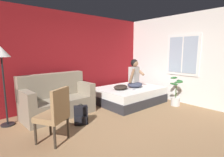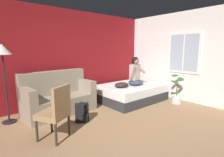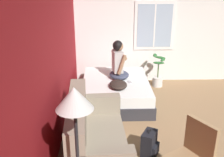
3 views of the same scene
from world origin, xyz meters
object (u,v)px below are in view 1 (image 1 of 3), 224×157
(couch, at_px, (57,100))
(floor_lamp, at_px, (2,60))
(throw_pillow, at_px, (121,87))
(cell_phone, at_px, (134,89))
(backpack, at_px, (81,115))
(person_seated, at_px, (135,76))
(side_chair, at_px, (55,113))
(bed, at_px, (129,95))
(potted_plant, at_px, (176,96))

(couch, height_order, floor_lamp, floor_lamp)
(throw_pillow, bearing_deg, cell_phone, -42.87)
(cell_phone, bearing_deg, floor_lamp, -122.29)
(couch, height_order, cell_phone, couch)
(couch, xyz_separation_m, backpack, (0.16, -0.87, -0.20))
(person_seated, bearing_deg, cell_phone, -139.36)
(side_chair, xyz_separation_m, floor_lamp, (-0.51, 1.37, 0.90))
(couch, bearing_deg, throw_pillow, -14.51)
(cell_phone, bearing_deg, bed, 140.68)
(bed, relative_size, cell_phone, 13.58)
(backpack, bearing_deg, throw_pillow, 14.47)
(couch, relative_size, throw_pillow, 3.64)
(bed, xyz_separation_m, cell_phone, (-0.12, -0.31, 0.25))
(couch, distance_m, side_chair, 1.40)
(side_chair, height_order, person_seated, person_seated)
(cell_phone, xyz_separation_m, floor_lamp, (-3.14, 0.83, 0.94))
(bed, xyz_separation_m, potted_plant, (0.81, -1.12, 0.07))
(couch, distance_m, person_seated, 2.41)
(couch, distance_m, floor_lamp, 1.51)
(backpack, xyz_separation_m, cell_phone, (1.88, 0.14, 0.29))
(backpack, bearing_deg, potted_plant, -13.41)
(floor_lamp, bearing_deg, potted_plant, -21.98)
(potted_plant, bearing_deg, cell_phone, 138.77)
(side_chair, bearing_deg, couch, 65.21)
(backpack, bearing_deg, side_chair, -152.00)
(throw_pillow, relative_size, cell_phone, 3.33)
(person_seated, xyz_separation_m, cell_phone, (-0.28, -0.24, -0.35))
(bed, height_order, potted_plant, potted_plant)
(backpack, xyz_separation_m, potted_plant, (2.81, -0.67, 0.11))
(person_seated, height_order, potted_plant, person_seated)
(bed, bearing_deg, floor_lamp, 170.89)
(bed, distance_m, floor_lamp, 3.51)
(person_seated, height_order, floor_lamp, floor_lamp)
(bed, relative_size, person_seated, 2.23)
(couch, relative_size, cell_phone, 12.14)
(cell_phone, xyz_separation_m, potted_plant, (0.93, -0.81, -0.18))
(couch, relative_size, backpack, 3.82)
(bed, distance_m, cell_phone, 0.41)
(couch, relative_size, side_chair, 1.78)
(side_chair, xyz_separation_m, person_seated, (2.90, 0.78, 0.30))
(bed, height_order, backpack, bed)
(person_seated, xyz_separation_m, backpack, (-2.16, -0.38, -0.64))
(couch, height_order, backpack, couch)
(person_seated, xyz_separation_m, potted_plant, (0.65, -1.05, -0.53))
(bed, distance_m, side_chair, 2.89)
(person_seated, height_order, throw_pillow, person_seated)
(floor_lamp, bearing_deg, couch, -5.52)
(bed, height_order, person_seated, person_seated)
(couch, distance_m, backpack, 0.90)
(side_chair, xyz_separation_m, backpack, (0.74, 0.40, -0.34))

